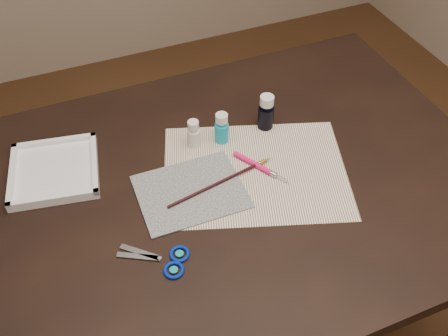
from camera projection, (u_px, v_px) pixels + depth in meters
name	position (u px, v px, depth m)	size (l,w,h in m)	color
ground	(224.00, 329.00, 1.73)	(3.50, 3.50, 0.02)	#422614
table	(224.00, 269.00, 1.45)	(1.30, 0.90, 0.75)	black
paper	(255.00, 171.00, 1.20)	(0.44, 0.33, 0.00)	white
canvas	(191.00, 191.00, 1.15)	(0.24, 0.19, 0.00)	black
paint_bottle_white	(194.00, 134.00, 1.24)	(0.03, 0.03, 0.08)	white
paint_bottle_cyan	(222.00, 128.00, 1.25)	(0.04, 0.04, 0.09)	#13A6C9
paint_bottle_navy	(266.00, 112.00, 1.28)	(0.04, 0.04, 0.10)	black
paintbrush	(222.00, 181.00, 1.17)	(0.29, 0.01, 0.01)	black
craft_knife	(261.00, 168.00, 1.20)	(0.16, 0.01, 0.01)	#F71767
scissors	(152.00, 259.00, 1.03)	(0.17, 0.08, 0.01)	silver
palette_tray	(54.00, 170.00, 1.19)	(0.20, 0.20, 0.02)	white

